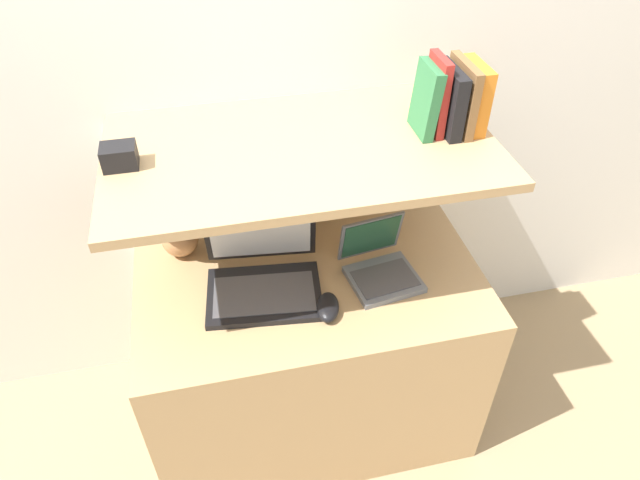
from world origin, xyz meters
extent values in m
cube|color=white|center=(0.00, 0.76, 1.20)|extent=(6.00, 0.05, 2.40)
cube|color=tan|center=(0.00, 0.35, 0.36)|extent=(1.11, 0.70, 0.73)
cube|color=white|center=(0.00, 0.72, 0.57)|extent=(1.11, 0.04, 1.14)
cube|color=tan|center=(0.00, 0.42, 1.15)|extent=(1.11, 0.63, 0.03)
ellipsoid|color=#B27A4C|center=(-0.39, 0.55, 0.79)|extent=(0.12, 0.12, 0.12)
cylinder|color=tan|center=(-0.39, 0.55, 0.87)|extent=(0.02, 0.02, 0.04)
cone|color=silver|center=(-0.39, 0.55, 0.96)|extent=(0.20, 0.20, 0.15)
cube|color=black|center=(-0.15, 0.29, 0.74)|extent=(0.38, 0.28, 0.02)
cube|color=#47474C|center=(-0.15, 0.28, 0.75)|extent=(0.33, 0.20, 0.00)
cube|color=black|center=(-0.14, 0.43, 0.86)|extent=(0.35, 0.09, 0.23)
cube|color=white|center=(-0.14, 0.43, 0.86)|extent=(0.32, 0.08, 0.20)
cube|color=slate|center=(0.23, 0.27, 0.74)|extent=(0.24, 0.22, 0.02)
cube|color=#47474C|center=(0.23, 0.26, 0.75)|extent=(0.20, 0.16, 0.00)
cube|color=slate|center=(0.21, 0.38, 0.83)|extent=(0.22, 0.07, 0.16)
cube|color=#235138|center=(0.21, 0.38, 0.83)|extent=(0.19, 0.06, 0.14)
ellipsoid|color=black|center=(0.02, 0.18, 0.75)|extent=(0.09, 0.13, 0.04)
cube|color=gray|center=(0.02, 0.63, 0.79)|extent=(0.10, 0.05, 0.13)
cube|color=#59595B|center=(0.02, 0.60, 0.79)|extent=(0.08, 0.00, 0.09)
cube|color=orange|center=(0.50, 0.42, 1.26)|extent=(0.04, 0.15, 0.19)
cube|color=brown|center=(0.47, 0.42, 1.27)|extent=(0.03, 0.18, 0.20)
cube|color=black|center=(0.43, 0.42, 1.26)|extent=(0.04, 0.17, 0.19)
cube|color=#A82823|center=(0.39, 0.42, 1.28)|extent=(0.02, 0.12, 0.22)
cube|color=#2D7042|center=(0.36, 0.42, 1.27)|extent=(0.05, 0.13, 0.20)
cube|color=black|center=(-0.49, 0.42, 1.20)|extent=(0.09, 0.07, 0.06)
camera|label=1|loc=(-0.25, -0.95, 2.00)|focal=32.00mm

